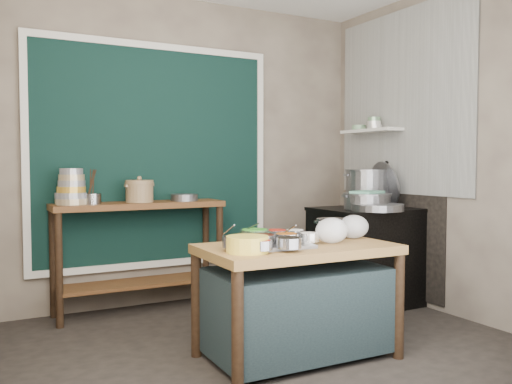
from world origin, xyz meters
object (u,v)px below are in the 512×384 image
prep_table (297,301)px  back_counter (140,257)px  stove_block (367,258)px  steamer (367,201)px  yellow_basin (247,244)px  condiment_tray (270,245)px  saucepan (333,228)px  stock_pot (368,188)px  utensil_cup (92,199)px  ceramic_crock (139,192)px

prep_table → back_counter: bearing=111.7°
stove_block → steamer: 0.54m
yellow_basin → condiment_tray: bearing=28.0°
prep_table → back_counter: 1.69m
condiment_tray → prep_table: bearing=1.6°
saucepan → stock_pot: (1.00, 0.82, 0.24)m
prep_table → yellow_basin: (-0.43, -0.12, 0.42)m
prep_table → stove_block: 1.55m
stove_block → condiment_tray: 1.77m
prep_table → back_counter: back_counter is taller
prep_table → steamer: bearing=32.7°
back_counter → steamer: bearing=-24.8°
steamer → utensil_cup: bearing=160.2°
yellow_basin → stock_pot: 2.19m
condiment_tray → saucepan: 0.67m
yellow_basin → ceramic_crock: bearing=95.6°
steamer → saucepan: bearing=-144.2°
steamer → prep_table: bearing=-148.2°
prep_table → condiment_tray: bearing=-177.5°
condiment_tray → utensil_cup: utensil_cup is taller
prep_table → steamer: steamer is taller
condiment_tray → steamer: size_ratio=1.15×
stock_pot → yellow_basin: bearing=-148.7°
back_counter → prep_table: bearing=-69.2°
stove_block → steamer: bearing=-133.1°
stove_block → back_counter: bearing=159.0°
back_counter → yellow_basin: bearing=-84.3°
prep_table → stock_pot: stock_pot is taller
saucepan → utensil_cup: bearing=140.1°
stove_block → ceramic_crock: (-1.90, 0.73, 0.61)m
yellow_basin → steamer: steamer is taller
back_counter → stock_pot: 2.19m
yellow_basin → ceramic_crock: (-0.17, 1.70, 0.24)m
stove_block → yellow_basin: 2.02m
utensil_cup → back_counter: bearing=5.7°
condiment_tray → steamer: steamer is taller
prep_table → utensil_cup: utensil_cup is taller
stock_pot → condiment_tray: bearing=-148.3°
condiment_tray → stove_block: bearing=29.5°
back_counter → stove_block: back_counter is taller
back_counter → saucepan: (1.02, -1.40, 0.34)m
utensil_cup → steamer: 2.34m
back_counter → ceramic_crock: ceramic_crock is taller
condiment_tray → stock_pot: 1.95m
saucepan → yellow_basin: bearing=-156.6°
steamer → stock_pot: bearing=49.3°
saucepan → utensil_cup: utensil_cup is taller
utensil_cup → ceramic_crock: (0.40, 0.04, 0.04)m
stock_pot → steamer: 0.36m
back_counter → yellow_basin: (0.17, -1.70, 0.32)m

